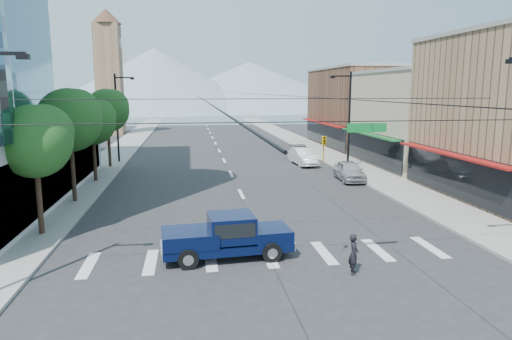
% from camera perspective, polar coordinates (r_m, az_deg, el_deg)
% --- Properties ---
extents(ground, '(160.00, 160.00, 0.00)m').
position_cam_1_polar(ground, '(19.62, 2.91, -12.17)').
color(ground, '#28282B').
rests_on(ground, ground).
extents(sidewalk_left, '(4.00, 120.00, 0.15)m').
position_cam_1_polar(sidewalk_left, '(58.87, -16.51, 2.43)').
color(sidewalk_left, gray).
rests_on(sidewalk_left, ground).
extents(sidewalk_right, '(4.00, 120.00, 0.15)m').
position_cam_1_polar(sidewalk_right, '(60.32, 6.70, 2.95)').
color(sidewalk_right, gray).
rests_on(sidewalk_right, ground).
extents(shop_mid, '(12.00, 14.00, 9.00)m').
position_cam_1_polar(shop_mid, '(48.10, 21.16, 5.87)').
color(shop_mid, tan).
rests_on(shop_mid, ground).
extents(shop_far, '(12.00, 18.00, 10.00)m').
position_cam_1_polar(shop_far, '(62.49, 13.96, 7.50)').
color(shop_far, brown).
rests_on(shop_far, ground).
extents(clock_tower, '(4.80, 4.80, 20.40)m').
position_cam_1_polar(clock_tower, '(80.91, -17.92, 11.82)').
color(clock_tower, '#8C6B4C').
rests_on(clock_tower, ground).
extents(mountain_left, '(80.00, 80.00, 22.00)m').
position_cam_1_polar(mountain_left, '(168.23, -12.47, 10.98)').
color(mountain_left, gray).
rests_on(mountain_left, ground).
extents(mountain_right, '(90.00, 90.00, 18.00)m').
position_cam_1_polar(mountain_right, '(179.38, -0.81, 10.50)').
color(mountain_right, gray).
rests_on(mountain_right, ground).
extents(tree_near, '(3.65, 3.64, 6.71)m').
position_cam_1_polar(tree_near, '(25.16, -25.63, 3.53)').
color(tree_near, black).
rests_on(tree_near, ground).
extents(tree_midnear, '(4.09, 4.09, 7.52)m').
position_cam_1_polar(tree_midnear, '(31.85, -22.03, 6.02)').
color(tree_midnear, black).
rests_on(tree_midnear, ground).
extents(tree_midfar, '(3.65, 3.64, 6.71)m').
position_cam_1_polar(tree_midfar, '(38.71, -19.57, 5.86)').
color(tree_midfar, black).
rests_on(tree_midfar, ground).
extents(tree_far, '(4.09, 4.09, 7.52)m').
position_cam_1_polar(tree_far, '(45.56, -17.93, 7.24)').
color(tree_far, black).
rests_on(tree_far, ground).
extents(signal_rig, '(21.80, 0.20, 9.00)m').
position_cam_1_polar(signal_rig, '(17.45, 4.31, 0.90)').
color(signal_rig, black).
rests_on(signal_rig, ground).
extents(lamp_pole_nw, '(2.00, 0.25, 9.00)m').
position_cam_1_polar(lamp_pole_nw, '(48.39, -16.86, 6.66)').
color(lamp_pole_nw, black).
rests_on(lamp_pole_nw, ground).
extents(lamp_pole_ne, '(2.00, 0.25, 9.00)m').
position_cam_1_polar(lamp_pole_ne, '(42.36, 11.41, 6.47)').
color(lamp_pole_ne, black).
rests_on(lamp_pole_ne, ground).
extents(pickup_truck, '(5.93, 2.62, 1.96)m').
position_cam_1_polar(pickup_truck, '(20.47, -3.73, -8.17)').
color(pickup_truck, '#071137').
rests_on(pickup_truck, ground).
extents(pedestrian, '(0.53, 0.69, 1.69)m').
position_cam_1_polar(pedestrian, '(19.18, 12.11, -10.22)').
color(pedestrian, black).
rests_on(pedestrian, ground).
extents(parked_car_near, '(2.25, 4.88, 1.62)m').
position_cam_1_polar(parked_car_near, '(38.36, 11.59, -0.10)').
color(parked_car_near, '#B1B2B6').
rests_on(parked_car_near, ground).
extents(parked_car_mid, '(2.13, 5.19, 1.67)m').
position_cam_1_polar(parked_car_mid, '(45.69, 5.93, 1.68)').
color(parked_car_mid, white).
rests_on(parked_car_mid, ground).
extents(parked_car_far, '(2.21, 5.18, 1.49)m').
position_cam_1_polar(parked_car_far, '(48.31, 5.74, 2.03)').
color(parked_car_far, '#272729').
rests_on(parked_car_far, ground).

